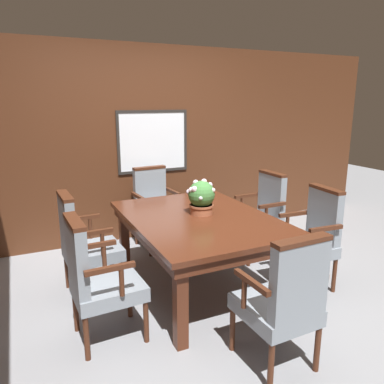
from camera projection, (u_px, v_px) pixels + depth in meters
name	position (u px, v px, depth m)	size (l,w,h in m)	color
ground_plane	(215.00, 298.00, 3.46)	(14.00, 14.00, 0.00)	gray
wall_back	(146.00, 144.00, 4.81)	(7.20, 0.08, 2.45)	#4C2816
dining_table	(199.00, 226.00, 3.50)	(1.25, 1.72, 0.73)	#4C2314
chair_head_far	(154.00, 205.00, 4.61)	(0.53, 0.53, 0.98)	#472314
chair_right_near	(312.00, 236.00, 3.57)	(0.53, 0.53, 0.98)	#472314
chair_left_near	(97.00, 277.00, 2.74)	(0.52, 0.51, 0.98)	#472314
chair_head_near	(284.00, 299.00, 2.44)	(0.51, 0.51, 0.98)	#472314
chair_left_far	(83.00, 242.00, 3.42)	(0.52, 0.51, 0.98)	#472314
chair_right_far	(262.00, 213.00, 4.30)	(0.51, 0.51, 0.98)	#472314
potted_plant	(201.00, 197.00, 3.51)	(0.26, 0.27, 0.34)	#9E5638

